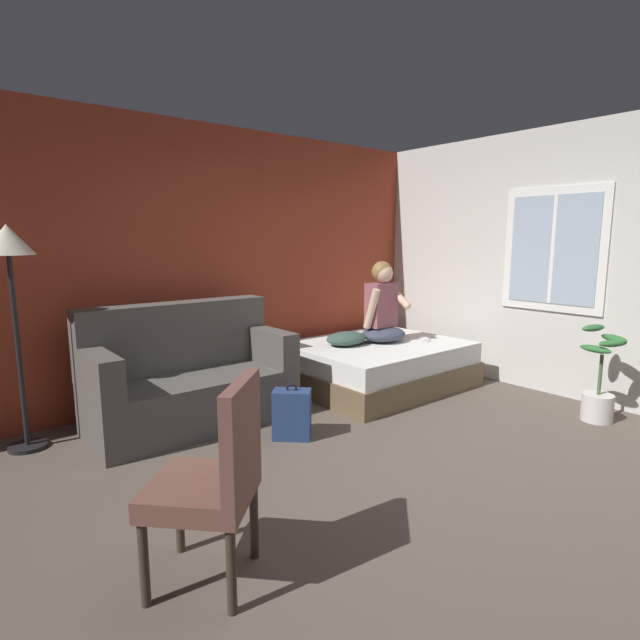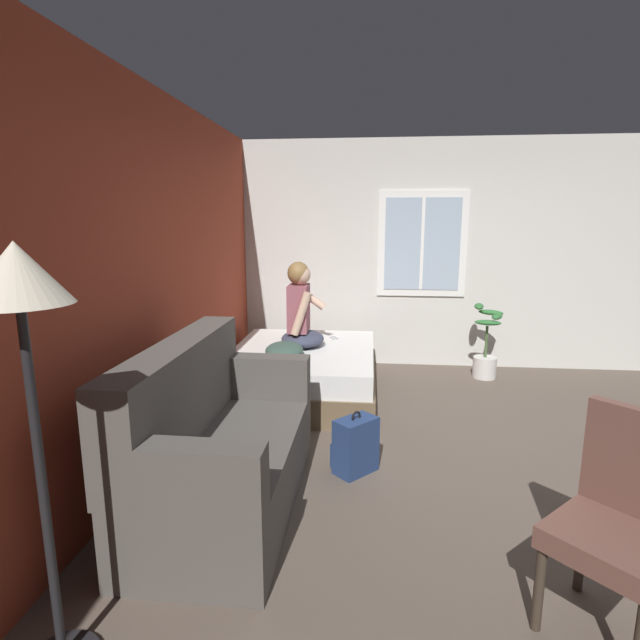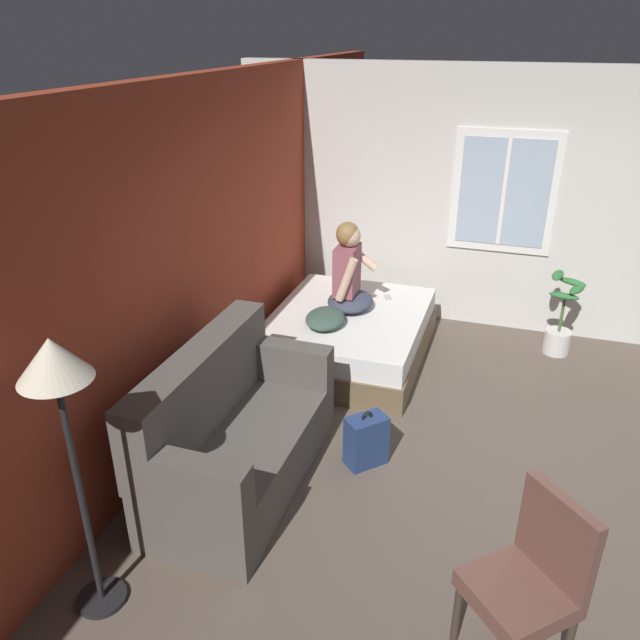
% 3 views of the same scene
% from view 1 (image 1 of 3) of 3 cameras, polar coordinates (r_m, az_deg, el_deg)
% --- Properties ---
extents(ground_plane, '(40.00, 40.00, 0.00)m').
position_cam_1_polar(ground_plane, '(3.60, 10.94, -17.27)').
color(ground_plane, brown).
extents(wall_back_accent, '(10.06, 0.16, 2.70)m').
position_cam_1_polar(wall_back_accent, '(5.29, -11.08, 6.45)').
color(wall_back_accent, '#993823').
rests_on(wall_back_accent, ground).
extents(wall_side_with_window, '(0.19, 6.49, 2.70)m').
position_cam_1_polar(wall_side_with_window, '(5.51, 29.14, 5.58)').
color(wall_side_with_window, silver).
rests_on(wall_side_with_window, ground).
extents(bed, '(1.82, 1.47, 0.48)m').
position_cam_1_polar(bed, '(5.50, 6.57, -5.09)').
color(bed, brown).
rests_on(bed, ground).
extents(couch, '(1.71, 0.83, 1.04)m').
position_cam_1_polar(couch, '(4.50, -14.78, -6.53)').
color(couch, '#514C47').
rests_on(couch, ground).
extents(side_chair, '(0.65, 0.65, 0.98)m').
position_cam_1_polar(side_chair, '(2.43, -11.89, -16.97)').
color(side_chair, '#382D23').
rests_on(side_chair, ground).
extents(person_seated, '(0.52, 0.45, 0.88)m').
position_cam_1_polar(person_seated, '(5.48, 7.16, 1.25)').
color(person_seated, '#383D51').
rests_on(person_seated, bed).
extents(backpack, '(0.35, 0.35, 0.46)m').
position_cam_1_polar(backpack, '(4.10, -3.21, -10.75)').
color(backpack, navy).
rests_on(backpack, ground).
extents(throw_pillow, '(0.50, 0.39, 0.14)m').
position_cam_1_polar(throw_pillow, '(5.30, 3.04, -2.12)').
color(throw_pillow, '#385147').
rests_on(throw_pillow, bed).
extents(cell_phone, '(0.16, 0.12, 0.01)m').
position_cam_1_polar(cell_phone, '(5.62, 12.09, -2.33)').
color(cell_phone, '#B7B7BC').
rests_on(cell_phone, bed).
extents(floor_lamp, '(0.36, 0.36, 1.70)m').
position_cam_1_polar(floor_lamp, '(4.28, -31.96, 5.64)').
color(floor_lamp, black).
rests_on(floor_lamp, ground).
extents(potted_plant, '(0.39, 0.37, 0.85)m').
position_cam_1_polar(potted_plant, '(5.06, 29.28, -6.77)').
color(potted_plant, silver).
rests_on(potted_plant, ground).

